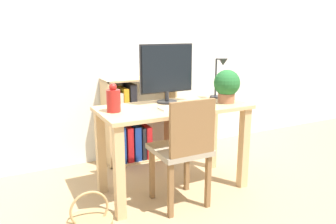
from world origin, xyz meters
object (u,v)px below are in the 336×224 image
Objects in this scene: desk_lamp at (220,74)px; chair at (184,148)px; vase at (113,100)px; keyboard at (179,107)px; potted_plant at (227,85)px; monitor at (167,71)px; bookshelf at (130,125)px.

desk_lamp is 0.82m from chair.
vase is 0.60× the size of desk_lamp.
chair reaches higher than keyboard.
potted_plant reaches higher than vase.
monitor is 0.55m from vase.
vase is 0.25× the size of chair.
keyboard is (-0.01, -0.23, -0.27)m from monitor.
desk_lamp is at bearing 2.09° from vase.
keyboard is 0.48m from potted_plant.
chair is (-0.53, -0.20, -0.41)m from potted_plant.
monitor reaches higher than chair.
bookshelf is at bearing 61.98° from vase.
monitor is 0.90m from bookshelf.
monitor is at bearing -80.57° from bookshelf.
keyboard is 1.48× the size of vase.
monitor is 0.56× the size of bookshelf.
chair is 1.07m from bookshelf.
vase is 0.64m from chair.
keyboard is 0.37× the size of chair.
potted_plant is 0.70m from chair.
bookshelf is (-0.11, 0.64, -0.63)m from monitor.
keyboard is at bearing -91.36° from monitor.
monitor is at bearing 171.34° from desk_lamp.
chair is at bearing -36.20° from vase.
bookshelf is at bearing 99.43° from monitor.
monitor reaches higher than vase.
monitor is 0.50m from desk_lamp.
keyboard is at bearing 70.31° from chair.
chair is (-0.08, -0.43, -0.53)m from monitor.
bookshelf is at bearing 96.61° from keyboard.
desk_lamp is 0.42× the size of chair.
chair is (-0.56, -0.35, -0.48)m from desk_lamp.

